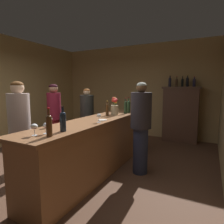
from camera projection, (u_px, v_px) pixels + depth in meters
name	position (u px, v px, depth m)	size (l,w,h in m)	color
floor	(64.00, 174.00, 3.40)	(8.80, 8.80, 0.00)	#513526
wall_back	(134.00, 91.00, 6.25)	(5.13, 0.12, 2.88)	tan
bar_counter	(96.00, 146.00, 3.39)	(0.66, 3.16, 0.99)	#8F5F3D
display_cabinet	(180.00, 113.00, 5.39)	(1.03, 0.37, 1.57)	brown
wine_bottle_chardonnay	(49.00, 124.00, 2.12)	(0.07, 0.07, 0.33)	#4B2F19
wine_bottle_malbec	(125.00, 107.00, 4.05)	(0.06, 0.06, 0.34)	#203521
wine_bottle_syrah	(129.00, 106.00, 4.21)	(0.08, 0.08, 0.34)	#2D4A2C
wine_bottle_merlot	(112.00, 108.00, 3.99)	(0.06, 0.06, 0.28)	#49311A
wine_bottle_pinot	(63.00, 120.00, 2.38)	(0.08, 0.08, 0.32)	#172131
wine_bottle_rose	(107.00, 109.00, 3.76)	(0.06, 0.06, 0.30)	#432A14
wine_glass_front	(46.00, 126.00, 2.25)	(0.07, 0.07, 0.13)	white
wine_glass_mid	(99.00, 116.00, 2.99)	(0.07, 0.07, 0.14)	white
wine_glass_rear	(49.00, 119.00, 2.63)	(0.08, 0.08, 0.15)	white
wine_glass_spare	(34.00, 127.00, 2.17)	(0.08, 0.08, 0.14)	white
flower_arrangement	(115.00, 107.00, 3.82)	(0.15, 0.15, 0.36)	tan
cheese_plate	(102.00, 120.00, 3.20)	(0.15, 0.15, 0.01)	white
display_bottle_left	(170.00, 82.00, 5.43)	(0.08, 0.08, 0.31)	#232133
display_bottle_midleft	(177.00, 82.00, 5.35)	(0.07, 0.07, 0.29)	#493120
display_bottle_center	(182.00, 82.00, 5.28)	(0.06, 0.06, 0.29)	black
display_bottle_midright	(187.00, 81.00, 5.21)	(0.08, 0.08, 0.32)	black
display_bottle_right	(194.00, 82.00, 5.14)	(0.08, 0.08, 0.27)	#25213B
patron_in_navy	(87.00, 115.00, 5.01)	(0.36, 0.36, 1.52)	#AC9F8E
patron_tall	(20.00, 127.00, 3.03)	(0.34, 0.34, 1.64)	brown
patron_by_cabinet	(54.00, 116.00, 4.28)	(0.30, 0.30, 1.62)	maroon
bartender	(141.00, 125.00, 3.34)	(0.37, 0.37, 1.63)	#222944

